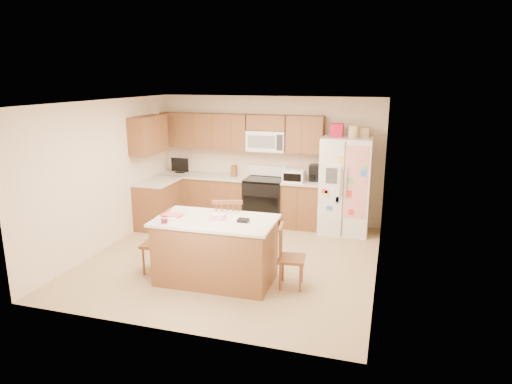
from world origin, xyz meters
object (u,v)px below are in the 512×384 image
(refrigerator, at_px, (346,184))
(windsor_chair_right, at_px, (290,258))
(windsor_chair_left, at_px, (158,243))
(island, at_px, (216,250))
(stove, at_px, (265,200))
(windsor_chair_back, at_px, (229,233))

(refrigerator, xyz_separation_m, windsor_chair_right, (-0.47, -2.58, -0.50))
(refrigerator, height_order, windsor_chair_left, refrigerator)
(windsor_chair_right, bearing_deg, refrigerator, 79.61)
(windsor_chair_right, bearing_deg, island, -174.06)
(stove, distance_m, windsor_chair_right, 2.87)
(island, bearing_deg, windsor_chair_left, 177.95)
(refrigerator, bearing_deg, windsor_chair_left, -132.91)
(windsor_chair_back, bearing_deg, island, -88.13)
(refrigerator, distance_m, windsor_chair_left, 3.66)
(refrigerator, relative_size, windsor_chair_left, 2.16)
(windsor_chair_back, bearing_deg, refrigerator, 53.76)
(windsor_chair_back, bearing_deg, windsor_chair_left, -149.37)
(windsor_chair_left, bearing_deg, island, -2.05)
(stove, bearing_deg, refrigerator, -2.30)
(island, relative_size, windsor_chair_right, 1.91)
(island, bearing_deg, stove, 90.85)
(refrigerator, bearing_deg, windsor_chair_back, -126.24)
(windsor_chair_right, bearing_deg, windsor_chair_left, -177.82)
(windsor_chair_back, height_order, windsor_chair_right, windsor_chair_back)
(windsor_chair_left, bearing_deg, stove, 71.67)
(stove, height_order, windsor_chair_back, stove)
(stove, relative_size, windsor_chair_left, 1.19)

